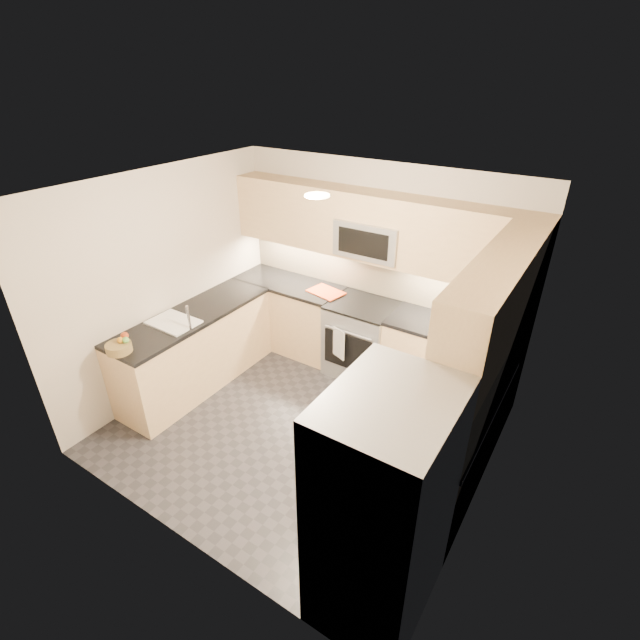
{
  "coord_description": "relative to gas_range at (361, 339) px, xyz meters",
  "views": [
    {
      "loc": [
        2.2,
        -3.05,
        3.39
      ],
      "look_at": [
        0.0,
        0.35,
        1.15
      ],
      "focal_mm": 26.0,
      "sensor_mm": 36.0,
      "label": 1
    }
  ],
  "objects": [
    {
      "name": "ceiling",
      "position": [
        0.0,
        -1.28,
        2.04
      ],
      "size": [
        3.6,
        3.2,
        0.02
      ],
      "primitive_type": "cube",
      "color": "beige",
      "rests_on": "wall_back"
    },
    {
      "name": "fruit_pear",
      "position": [
        -1.45,
        -2.14,
        0.6
      ],
      "size": [
        0.06,
        0.06,
        0.06
      ],
      "primitive_type": "sphere",
      "color": "#60A446",
      "rests_on": "fruit_basket"
    },
    {
      "name": "wall_right",
      "position": [
        1.8,
        -1.28,
        0.79
      ],
      "size": [
        0.02,
        3.2,
        2.5
      ],
      "primitive_type": "cube",
      "color": "beige",
      "rests_on": "floor"
    },
    {
      "name": "base_cab_peninsula",
      "position": [
        -1.5,
        -1.28,
        -0.01
      ],
      "size": [
        0.6,
        2.0,
        0.9
      ],
      "primitive_type": "cube",
      "color": "#DBB684",
      "rests_on": "floor"
    },
    {
      "name": "fridge_handle_right",
      "position": [
        1.08,
        -2.25,
        0.49
      ],
      "size": [
        0.02,
        0.02,
        1.2
      ],
      "primitive_type": "cylinder",
      "color": "#B2B5BA",
      "rests_on": "refrigerator"
    },
    {
      "name": "dish_towel_check",
      "position": [
        -0.1,
        -0.37,
        0.1
      ],
      "size": [
        0.19,
        0.09,
        0.37
      ],
      "primitive_type": "cube",
      "rotation": [
        0.0,
        0.0,
        -0.38
      ],
      "color": "silver",
      "rests_on": "oven_handle"
    },
    {
      "name": "microwave_door",
      "position": [
        0.0,
        -0.08,
        1.24
      ],
      "size": [
        0.6,
        0.01,
        0.28
      ],
      "primitive_type": "cube",
      "color": "black",
      "rests_on": "microwave"
    },
    {
      "name": "floor",
      "position": [
        0.0,
        -1.28,
        -0.46
      ],
      "size": [
        3.6,
        3.2,
        0.0
      ],
      "primitive_type": "cube",
      "color": "#26262B",
      "rests_on": "ground"
    },
    {
      "name": "base_cab_right",
      "position": [
        1.5,
        -1.12,
        -0.01
      ],
      "size": [
        0.6,
        1.7,
        0.9
      ],
      "primitive_type": "cube",
      "color": "#DBB684",
      "rests_on": "floor"
    },
    {
      "name": "countertop_peninsula",
      "position": [
        -1.5,
        -1.28,
        0.47
      ],
      "size": [
        0.63,
        2.0,
        0.04
      ],
      "primitive_type": "cube",
      "color": "black",
      "rests_on": "base_cab_peninsula"
    },
    {
      "name": "microwave",
      "position": [
        0.0,
        0.12,
        1.24
      ],
      "size": [
        0.76,
        0.4,
        0.4
      ],
      "primitive_type": "cube",
      "color": "#9EA2A6",
      "rests_on": "upper_cab_back"
    },
    {
      "name": "sink_basin",
      "position": [
        -1.5,
        -1.53,
        0.42
      ],
      "size": [
        0.52,
        0.38,
        0.16
      ],
      "primitive_type": "cube",
      "color": "white",
      "rests_on": "base_cab_peninsula"
    },
    {
      "name": "countertop_back_left",
      "position": [
        -1.09,
        0.02,
        0.47
      ],
      "size": [
        1.42,
        0.63,
        0.04
      ],
      "primitive_type": "cube",
      "color": "black",
      "rests_on": "base_cab_back_left"
    },
    {
      "name": "backsplash_right",
      "position": [
        1.8,
        -0.82,
        0.74
      ],
      "size": [
        0.01,
        2.3,
        0.51
      ],
      "primitive_type": "cube",
      "color": "tan",
      "rests_on": "wall_right"
    },
    {
      "name": "wall_back",
      "position": [
        0.0,
        0.32,
        0.79
      ],
      "size": [
        3.6,
        0.02,
        2.5
      ],
      "primitive_type": "cube",
      "color": "beige",
      "rests_on": "floor"
    },
    {
      "name": "oven_door_glass",
      "position": [
        0.0,
        -0.33,
        -0.01
      ],
      "size": [
        0.62,
        0.02,
        0.45
      ],
      "primitive_type": "cube",
      "color": "black",
      "rests_on": "gas_range"
    },
    {
      "name": "wall_front",
      "position": [
        0.0,
        -2.88,
        0.79
      ],
      "size": [
        3.6,
        0.02,
        2.5
      ],
      "primitive_type": "cube",
      "color": "beige",
      "rests_on": "floor"
    },
    {
      "name": "countertop_back_right",
      "position": [
        1.09,
        0.02,
        0.47
      ],
      "size": [
        1.42,
        0.63,
        0.04
      ],
      "primitive_type": "cube",
      "color": "black",
      "rests_on": "base_cab_back_right"
    },
    {
      "name": "range_cooktop",
      "position": [
        0.0,
        0.0,
        0.46
      ],
      "size": [
        0.76,
        0.65,
        0.03
      ],
      "primitive_type": "cube",
      "color": "black",
      "rests_on": "gas_range"
    },
    {
      "name": "faucet",
      "position": [
        -1.24,
        -1.53,
        0.62
      ],
      "size": [
        0.03,
        0.03,
        0.28
      ],
      "primitive_type": "cylinder",
      "color": "silver",
      "rests_on": "countertop_peninsula"
    },
    {
      "name": "cutting_board",
      "position": [
        -0.53,
        0.02,
        0.49
      ],
      "size": [
        0.47,
        0.37,
        0.01
      ],
      "primitive_type": "cube",
      "rotation": [
        0.0,
        0.0,
        -0.2
      ],
      "color": "red",
      "rests_on": "countertop_back_left"
    },
    {
      "name": "upper_cab_right",
      "position": [
        1.62,
        -1.0,
        1.37
      ],
      "size": [
        0.35,
        1.95,
        0.75
      ],
      "primitive_type": "cube",
      "color": "#DBB684",
      "rests_on": "wall_right"
    },
    {
      "name": "upper_cab_back",
      "position": [
        0.0,
        0.15,
        1.37
      ],
      "size": [
        3.6,
        0.35,
        0.75
      ],
      "primitive_type": "cube",
      "color": "#DBB684",
      "rests_on": "wall_back"
    },
    {
      "name": "countertop_right",
      "position": [
        1.5,
        -1.12,
        0.47
      ],
      "size": [
        0.63,
        1.7,
        0.04
      ],
      "primitive_type": "cube",
      "color": "black",
      "rests_on": "base_cab_right"
    },
    {
      "name": "fridge_handle_left",
      "position": [
        1.08,
        -2.61,
        0.49
      ],
      "size": [
        0.02,
        0.02,
        1.2
      ],
      "primitive_type": "cylinder",
      "color": "#B2B5BA",
      "rests_on": "refrigerator"
    },
    {
      "name": "base_cab_back_right",
      "position": [
        1.09,
        0.02,
        -0.01
      ],
      "size": [
        1.42,
        0.6,
        0.9
      ],
      "primitive_type": "cube",
      "color": "#DBB684",
      "rests_on": "floor"
    },
    {
      "name": "backsplash_back",
      "position": [
        0.0,
        0.32,
        0.74
      ],
      "size": [
        3.6,
        0.01,
        0.51
      ],
      "primitive_type": "cube",
      "color": "tan",
      "rests_on": "wall_back"
    },
    {
      "name": "refrigerator",
      "position": [
        1.45,
        -2.43,
        0.45
      ],
      "size": [
        0.7,
        0.9,
        1.8
      ],
      "primitive_type": "cube",
      "color": "#ADB0B5",
      "rests_on": "floor"
    },
    {
      "name": "fruit_basket",
      "position": [
        -1.5,
        -2.2,
        0.53
      ],
      "size": [
        0.27,
        0.27,
        0.09
      ],
      "primitive_type": "cylinder",
      "rotation": [
        0.0,
        0.0,
        -0.11
      ],
      "color": "olive",
      "rests_on": "countertop_peninsula"
    },
    {
      "name": "fruit_orange",
      "position": [
        -1.5,
        -2.17,
        0.6
      ],
      "size": [
        0.06,
        0.06,
        0.06
      ],
      "primitive_type": "sphere",
      "color": "orange",
      "rests_on": "fruit_basket"
    },
    {
      "name": "base_cab_back_left",
      "position": [
        -1.09,
        0.02,
        -0.01
      ],
      "size": [
        1.42,
        0.6,
        0.9
      ],
      "primitive_type": "cube",
      "color": "#DBB684",
      "rests_on": "floor"
    },
    {
      "name": "wall_left",
      "position": [
        -1.8,
        -1.28,
        0.79
      ],
      "size": [
        0.02,
        3.2,
        2.5
      ],
      "primitive_type": "cube",
      "color": "beige",
      "rests_on": "floor"
    },
    {
      "name": "utensil_bowl",
      "position": [
        1.48,
        -0.04,
        0.56
      ],
      "size": [
        0.34,
        0.34,
        0.15
      ],
      "primitive_type": "cylinder",
      "rotation": [
        0.0,
        0.0,
        -0.31
      ],
      "color": "#63AD4A",
      "rests_on": "countertop_back_right"
    },
    {
      "name": "oven_handle",
      "position": [
        0.0,
        -0.35,
        0.26
      ],
      "size": [
        0.6,
        0.02,
        0.02
      ],
      "primitive_type": "cylinder",
      "rotation": [
        0.0,
        1.57,
        0.0
      ],
      "color": "#B2B5BA",
      "rests_on": "gas_range"
    },
    {
      "name": "fruit_apple",
      "position": [
        -1.53,
        -2.09,
        0.6
      ],
      "size": [
        0.08,
        0.08,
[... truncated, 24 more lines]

